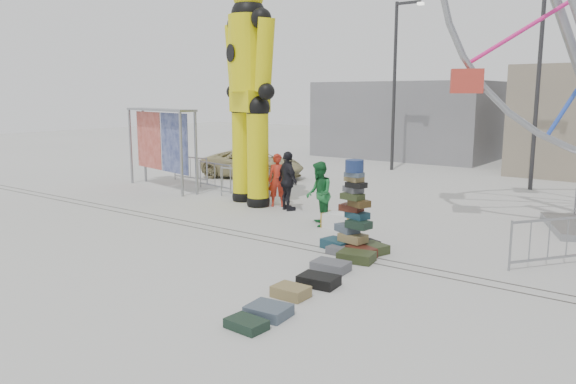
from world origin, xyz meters
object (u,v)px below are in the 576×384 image
Objects in this scene: barricade_dummy_b at (215,176)px; parked_suv at (253,164)px; lamp_post_left at (396,78)px; pedestrian_green at (319,194)px; pedestrian_black at (288,181)px; steamer_trunk at (338,221)px; pedestrian_red at (278,180)px; lamp_post_right at (541,73)px; barricade_dummy_c at (245,183)px; barricade_wheel_front at (549,242)px; barricade_dummy_a at (190,169)px; suitcase_tower at (354,226)px; crash_test_dummy at (249,85)px; banner_scaffold at (161,129)px.

parked_suv is (-0.91, 3.36, 0.09)m from barricade_dummy_b.
lamp_post_left is at bearing 82.94° from barricade_dummy_b.
pedestrian_green is (6.57, -2.55, 0.37)m from barricade_dummy_b.
pedestrian_black reaches higher than barricade_dummy_b.
pedestrian_red is at bearing 153.34° from steamer_trunk.
lamp_post_right is 11.98m from barricade_dummy_c.
pedestrian_green reaches higher than barricade_wheel_front.
barricade_dummy_c is (-5.13, 1.89, 0.35)m from steamer_trunk.
lamp_post_right and lamp_post_left have the same top height.
steamer_trunk is 10.12m from barricade_dummy_a.
pedestrian_red is (-6.01, -8.60, -3.60)m from lamp_post_right.
parked_suv is (-4.83, 4.41, -0.24)m from pedestrian_red.
barricade_dummy_b is at bearing -150.32° from pedestrian_green.
suitcase_tower reaches higher than pedestrian_red.
barricade_dummy_c is 0.43× the size of parked_suv.
barricade_dummy_b reaches higher than steamer_trunk.
crash_test_dummy is 3.98× the size of pedestrian_black.
pedestrian_black reaches higher than barricade_dummy_a.
pedestrian_green reaches higher than steamer_trunk.
pedestrian_black is at bearing -58.80° from pedestrian_red.
crash_test_dummy is 4.30× the size of pedestrian_red.
parked_suv is (-3.77, 4.58, -3.37)m from crash_test_dummy.
barricade_dummy_a is at bearing -151.75° from lamp_post_right.
barricade_dummy_b is 0.43× the size of parked_suv.
steamer_trunk is at bearing 144.59° from suitcase_tower.
pedestrian_green is (4.53, -1.99, 0.37)m from barricade_dummy_c.
crash_test_dummy is at bearing 116.14° from barricade_wheel_front.
lamp_post_right is 1.05× the size of crash_test_dummy.
lamp_post_right is 3.63× the size of suitcase_tower.
suitcase_tower is at bearing -40.07° from barricade_dummy_c.
crash_test_dummy is at bearing -152.06° from parked_suv.
banner_scaffold reaches higher than parked_suv.
banner_scaffold is 5.05× the size of steamer_trunk.
banner_scaffold is 4.76m from parked_suv.
pedestrian_black is (-8.13, 1.41, 0.41)m from barricade_wheel_front.
pedestrian_green is at bearing 2.40° from crash_test_dummy.
barricade_dummy_b is (-2.93, -9.55, -3.93)m from lamp_post_left.
lamp_post_left is at bearing 77.41° from banner_scaffold.
suitcase_tower is 0.50× the size of banner_scaffold.
pedestrian_red is (5.89, -0.10, -1.48)m from banner_scaffold.
barricade_wheel_front is (4.01, 1.46, -0.07)m from suitcase_tower.
pedestrian_red is at bearing -0.19° from pedestrian_black.
lamp_post_right reaches higher than pedestrian_red.
steamer_trunk is at bearing -8.86° from barricade_dummy_b.
suitcase_tower is at bearing -67.30° from lamp_post_left.
pedestrian_black is 7.25m from parked_suv.
barricade_wheel_front is at bearing -2.33° from barricade_dummy_b.
barricade_wheel_front is at bearing -51.59° from lamp_post_left.
suitcase_tower reaches higher than pedestrian_black.
barricade_dummy_a is 1.00× the size of barricade_dummy_b.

